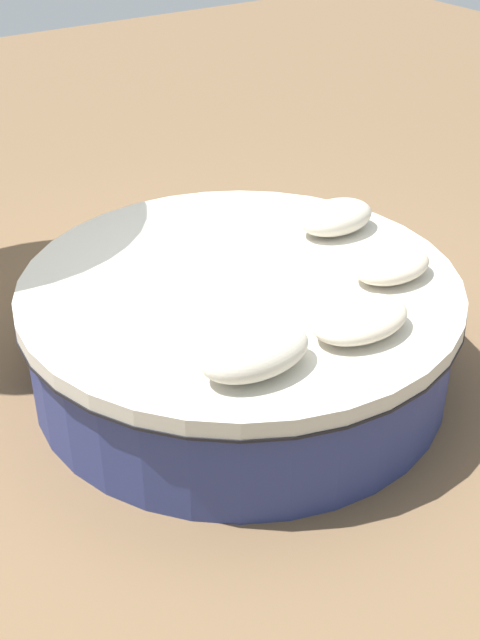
{
  "coord_description": "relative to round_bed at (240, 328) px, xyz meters",
  "views": [
    {
      "loc": [
        2.04,
        3.03,
        2.69
      ],
      "look_at": [
        0.0,
        0.0,
        0.36
      ],
      "focal_mm": 46.28,
      "sensor_mm": 36.0,
      "label": 1
    }
  ],
  "objects": [
    {
      "name": "ground_plane",
      "position": [
        0.0,
        0.0,
        -0.31
      ],
      "size": [
        16.0,
        16.0,
        0.0
      ],
      "primitive_type": "plane",
      "color": "brown"
    },
    {
      "name": "round_bed",
      "position": [
        0.0,
        0.0,
        0.0
      ],
      "size": [
        2.29,
        2.29,
        0.6
      ],
      "color": "navy",
      "rests_on": "ground_plane"
    },
    {
      "name": "throw_pillow_0",
      "position": [
        0.38,
        0.68,
        0.38
      ],
      "size": [
        0.52,
        0.31,
        0.18
      ],
      "primitive_type": "ellipsoid",
      "color": "beige",
      "rests_on": "round_bed"
    },
    {
      "name": "throw_pillow_1",
      "position": [
        -0.19,
        0.71,
        0.37
      ],
      "size": [
        0.5,
        0.33,
        0.15
      ],
      "primitive_type": "ellipsoid",
      "color": "beige",
      "rests_on": "round_bed"
    },
    {
      "name": "throw_pillow_2",
      "position": [
        -0.66,
        0.4,
        0.36
      ],
      "size": [
        0.44,
        0.3,
        0.14
      ],
      "primitive_type": "ellipsoid",
      "color": "beige",
      "rests_on": "round_bed"
    },
    {
      "name": "throw_pillow_3",
      "position": [
        -0.76,
        -0.17,
        0.38
      ],
      "size": [
        0.46,
        0.3,
        0.18
      ],
      "primitive_type": "ellipsoid",
      "color": "beige",
      "rests_on": "round_bed"
    }
  ]
}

